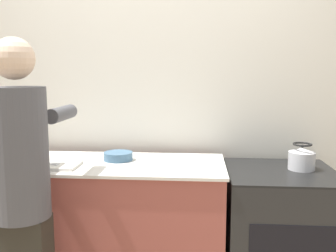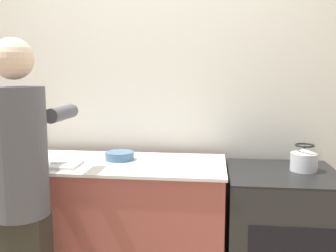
{
  "view_description": "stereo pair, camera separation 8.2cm",
  "coord_description": "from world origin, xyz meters",
  "px_view_note": "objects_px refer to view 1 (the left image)",
  "views": [
    {
      "loc": [
        0.3,
        -1.97,
        1.49
      ],
      "look_at": [
        0.13,
        0.21,
        1.18
      ],
      "focal_mm": 40.0,
      "sensor_mm": 36.0,
      "label": 1
    },
    {
      "loc": [
        0.38,
        -1.96,
        1.49
      ],
      "look_at": [
        0.13,
        0.21,
        1.18
      ],
      "focal_mm": 40.0,
      "sensor_mm": 36.0,
      "label": 2
    }
  ],
  "objects_px": {
    "person": "(22,190)",
    "cutting_board": "(52,165)",
    "canister_jar": "(5,142)",
    "bowl_prep": "(118,156)",
    "oven": "(279,239)",
    "kettle": "(302,159)",
    "knife": "(44,163)"
  },
  "relations": [
    {
      "from": "oven",
      "to": "person",
      "type": "bearing_deg",
      "value": -158.05
    },
    {
      "from": "oven",
      "to": "kettle",
      "type": "height_order",
      "value": "kettle"
    },
    {
      "from": "oven",
      "to": "canister_jar",
      "type": "bearing_deg",
      "value": 175.11
    },
    {
      "from": "cutting_board",
      "to": "kettle",
      "type": "bearing_deg",
      "value": 7.75
    },
    {
      "from": "kettle",
      "to": "canister_jar",
      "type": "height_order",
      "value": "canister_jar"
    },
    {
      "from": "person",
      "to": "oven",
      "type": "bearing_deg",
      "value": 21.95
    },
    {
      "from": "person",
      "to": "bowl_prep",
      "type": "xyz_separation_m",
      "value": [
        0.36,
        0.6,
        0.04
      ]
    },
    {
      "from": "person",
      "to": "kettle",
      "type": "bearing_deg",
      "value": 21.59
    },
    {
      "from": "kettle",
      "to": "cutting_board",
      "type": "bearing_deg",
      "value": -172.25
    },
    {
      "from": "knife",
      "to": "canister_jar",
      "type": "bearing_deg",
      "value": 152.19
    },
    {
      "from": "kettle",
      "to": "canister_jar",
      "type": "distance_m",
      "value": 1.99
    },
    {
      "from": "person",
      "to": "canister_jar",
      "type": "relative_size",
      "value": 9.78
    },
    {
      "from": "cutting_board",
      "to": "canister_jar",
      "type": "xyz_separation_m",
      "value": [
        -0.46,
        0.33,
        0.08
      ]
    },
    {
      "from": "kettle",
      "to": "oven",
      "type": "bearing_deg",
      "value": -162.41
    },
    {
      "from": "person",
      "to": "bowl_prep",
      "type": "bearing_deg",
      "value": 58.89
    },
    {
      "from": "person",
      "to": "knife",
      "type": "distance_m",
      "value": 0.4
    },
    {
      "from": "knife",
      "to": "kettle",
      "type": "xyz_separation_m",
      "value": [
        1.57,
        0.21,
        0.01
      ]
    },
    {
      "from": "oven",
      "to": "bowl_prep",
      "type": "height_order",
      "value": "bowl_prep"
    },
    {
      "from": "canister_jar",
      "to": "oven",
      "type": "bearing_deg",
      "value": -4.89
    },
    {
      "from": "person",
      "to": "bowl_prep",
      "type": "height_order",
      "value": "person"
    },
    {
      "from": "oven",
      "to": "kettle",
      "type": "bearing_deg",
      "value": 17.59
    },
    {
      "from": "bowl_prep",
      "to": "canister_jar",
      "type": "xyz_separation_m",
      "value": [
        -0.82,
        0.12,
        0.06
      ]
    },
    {
      "from": "cutting_board",
      "to": "bowl_prep",
      "type": "bearing_deg",
      "value": 29.27
    },
    {
      "from": "cutting_board",
      "to": "bowl_prep",
      "type": "height_order",
      "value": "bowl_prep"
    },
    {
      "from": "knife",
      "to": "canister_jar",
      "type": "distance_m",
      "value": 0.53
    },
    {
      "from": "knife",
      "to": "kettle",
      "type": "relative_size",
      "value": 1.1
    },
    {
      "from": "kettle",
      "to": "canister_jar",
      "type": "bearing_deg",
      "value": 176.58
    },
    {
      "from": "person",
      "to": "cutting_board",
      "type": "distance_m",
      "value": 0.4
    },
    {
      "from": "cutting_board",
      "to": "bowl_prep",
      "type": "relative_size",
      "value": 1.71
    },
    {
      "from": "canister_jar",
      "to": "bowl_prep",
      "type": "bearing_deg",
      "value": -8.51
    },
    {
      "from": "cutting_board",
      "to": "person",
      "type": "bearing_deg",
      "value": -89.88
    },
    {
      "from": "person",
      "to": "knife",
      "type": "height_order",
      "value": "person"
    }
  ]
}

